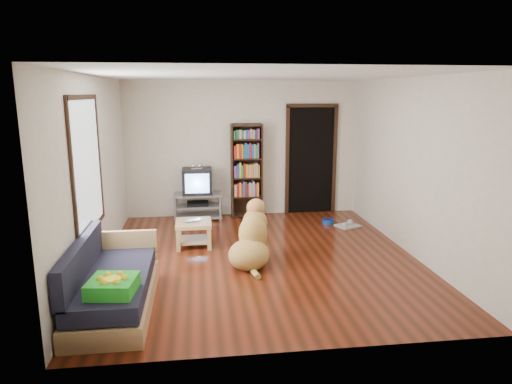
{
  "coord_description": "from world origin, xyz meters",
  "views": [
    {
      "loc": [
        -0.88,
        -6.27,
        2.37
      ],
      "look_at": [
        -0.01,
        0.41,
        0.9
      ],
      "focal_mm": 32.0,
      "sensor_mm": 36.0,
      "label": 1
    }
  ],
  "objects": [
    {
      "name": "ground",
      "position": [
        0.0,
        0.0,
        0.0
      ],
      "size": [
        5.0,
        5.0,
        0.0
      ],
      "primitive_type": "plane",
      "color": "#5D1F0F",
      "rests_on": "ground"
    },
    {
      "name": "green_cushion",
      "position": [
        -1.75,
        -1.9,
        0.49
      ],
      "size": [
        0.5,
        0.5,
        0.15
      ],
      "primitive_type": "cube",
      "rotation": [
        0.0,
        0.0,
        -0.13
      ],
      "color": "green",
      "rests_on": "sofa"
    },
    {
      "name": "dog",
      "position": [
        -0.15,
        -0.18,
        0.34
      ],
      "size": [
        0.76,
        1.11,
        0.92
      ],
      "color": "#B49745",
      "rests_on": "ground"
    },
    {
      "name": "bookshelf",
      "position": [
        0.05,
        2.34,
        1.0
      ],
      "size": [
        0.6,
        0.3,
        1.8
      ],
      "color": "black",
      "rests_on": "ground"
    },
    {
      "name": "laptop",
      "position": [
        -0.97,
        0.64,
        0.41
      ],
      "size": [
        0.33,
        0.28,
        0.02
      ],
      "primitive_type": "imported",
      "rotation": [
        0.0,
        0.0,
        0.44
      ],
      "color": "silver",
      "rests_on": "coffee_table"
    },
    {
      "name": "wall_left",
      "position": [
        -2.25,
        0.0,
        1.3
      ],
      "size": [
        0.0,
        5.0,
        5.0
      ],
      "primitive_type": "plane",
      "rotation": [
        1.57,
        0.0,
        1.57
      ],
      "color": "silver",
      "rests_on": "ground"
    },
    {
      "name": "coffee_table",
      "position": [
        -0.97,
        0.67,
        0.28
      ],
      "size": [
        0.55,
        0.55,
        0.4
      ],
      "color": "tan",
      "rests_on": "ground"
    },
    {
      "name": "wall_right",
      "position": [
        2.25,
        0.0,
        1.3
      ],
      "size": [
        0.0,
        5.0,
        5.0
      ],
      "primitive_type": "plane",
      "rotation": [
        1.57,
        0.0,
        -1.57
      ],
      "color": "silver",
      "rests_on": "ground"
    },
    {
      "name": "wall_back",
      "position": [
        0.0,
        2.5,
        1.3
      ],
      "size": [
        4.5,
        0.0,
        4.5
      ],
      "primitive_type": "plane",
      "rotation": [
        1.57,
        0.0,
        0.0
      ],
      "color": "silver",
      "rests_on": "ground"
    },
    {
      "name": "ceiling",
      "position": [
        0.0,
        0.0,
        2.6
      ],
      "size": [
        5.0,
        5.0,
        0.0
      ],
      "primitive_type": "plane",
      "rotation": [
        3.14,
        0.0,
        0.0
      ],
      "color": "white",
      "rests_on": "ground"
    },
    {
      "name": "dog_bowl",
      "position": [
        1.49,
        1.62,
        0.04
      ],
      "size": [
        0.22,
        0.22,
        0.08
      ],
      "primitive_type": "cylinder",
      "color": "navy",
      "rests_on": "ground"
    },
    {
      "name": "window",
      "position": [
        -2.23,
        -0.5,
        1.5
      ],
      "size": [
        0.03,
        1.46,
        1.7
      ],
      "color": "white",
      "rests_on": "wall_left"
    },
    {
      "name": "crt_tv",
      "position": [
        -0.9,
        2.27,
        0.74
      ],
      "size": [
        0.55,
        0.52,
        0.58
      ],
      "color": "black",
      "rests_on": "tv_stand"
    },
    {
      "name": "tv_stand",
      "position": [
        -0.9,
        2.25,
        0.27
      ],
      "size": [
        0.9,
        0.45,
        0.5
      ],
      "color": "#99999E",
      "rests_on": "ground"
    },
    {
      "name": "doorway",
      "position": [
        1.35,
        2.48,
        1.12
      ],
      "size": [
        1.03,
        0.05,
        2.19
      ],
      "color": "black",
      "rests_on": "wall_back"
    },
    {
      "name": "sofa",
      "position": [
        -1.87,
        -1.38,
        0.26
      ],
      "size": [
        0.8,
        1.8,
        0.8
      ],
      "color": "tan",
      "rests_on": "ground"
    },
    {
      "name": "grey_rag",
      "position": [
        1.79,
        1.37,
        0.01
      ],
      "size": [
        0.49,
        0.44,
        0.03
      ],
      "primitive_type": "cube",
      "rotation": [
        0.0,
        0.0,
        0.38
      ],
      "color": "#9C9C9C",
      "rests_on": "ground"
    },
    {
      "name": "wall_front",
      "position": [
        0.0,
        -2.5,
        1.3
      ],
      "size": [
        4.5,
        0.0,
        4.5
      ],
      "primitive_type": "plane",
      "rotation": [
        -1.57,
        0.0,
        0.0
      ],
      "color": "silver",
      "rests_on": "ground"
    }
  ]
}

